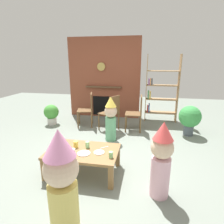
{
  "coord_description": "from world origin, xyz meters",
  "views": [
    {
      "loc": [
        0.79,
        -3.01,
        1.74
      ],
      "look_at": [
        0.15,
        0.4,
        0.76
      ],
      "focal_mm": 29.61,
      "sensor_mm": 36.0,
      "label": 1
    }
  ],
  "objects_px": {
    "paper_plate_front": "(99,152)",
    "child_in_pink": "(161,158)",
    "coffee_table": "(83,153)",
    "paper_cup_near_right": "(76,144)",
    "dining_chair_right": "(137,111)",
    "paper_cup_far_right": "(111,155)",
    "dining_chair_left": "(88,108)",
    "child_with_cone_hat": "(62,185)",
    "paper_cup_center": "(60,154)",
    "potted_plant_short": "(51,113)",
    "paper_cup_near_left": "(73,152)",
    "dining_chair_middle": "(112,111)",
    "bookshelf": "(160,91)",
    "paper_plate_rear": "(84,153)",
    "birthday_cake_slice": "(58,146)",
    "child_by_the_chairs": "(111,118)",
    "paper_cup_far_left": "(87,145)",
    "potted_plant_tall": "(190,118)"
  },
  "relations": [
    {
      "from": "dining_chair_right",
      "to": "paper_cup_near_right",
      "type": "bearing_deg",
      "value": 62.72
    },
    {
      "from": "child_in_pink",
      "to": "potted_plant_short",
      "type": "xyz_separation_m",
      "value": [
        -2.8,
        2.37,
        -0.23
      ]
    },
    {
      "from": "dining_chair_middle",
      "to": "paper_plate_front",
      "type": "bearing_deg",
      "value": 122.47
    },
    {
      "from": "paper_plate_rear",
      "to": "child_in_pink",
      "type": "bearing_deg",
      "value": -10.7
    },
    {
      "from": "paper_plate_front",
      "to": "birthday_cake_slice",
      "type": "relative_size",
      "value": 1.63
    },
    {
      "from": "paper_cup_far_left",
      "to": "paper_plate_rear",
      "type": "height_order",
      "value": "paper_cup_far_left"
    },
    {
      "from": "bookshelf",
      "to": "paper_plate_rear",
      "type": "relative_size",
      "value": 9.81
    },
    {
      "from": "paper_plate_front",
      "to": "child_with_cone_hat",
      "type": "relative_size",
      "value": 0.14
    },
    {
      "from": "dining_chair_right",
      "to": "potted_plant_tall",
      "type": "height_order",
      "value": "dining_chair_right"
    },
    {
      "from": "paper_cup_far_right",
      "to": "paper_cup_far_left",
      "type": "bearing_deg",
      "value": 151.42
    },
    {
      "from": "dining_chair_right",
      "to": "paper_cup_center",
      "type": "bearing_deg",
      "value": 63.55
    },
    {
      "from": "bookshelf",
      "to": "paper_plate_rear",
      "type": "distance_m",
      "value": 3.32
    },
    {
      "from": "paper_cup_far_right",
      "to": "dining_chair_left",
      "type": "distance_m",
      "value": 2.5
    },
    {
      "from": "paper_plate_front",
      "to": "child_in_pink",
      "type": "height_order",
      "value": "child_in_pink"
    },
    {
      "from": "coffee_table",
      "to": "paper_plate_rear",
      "type": "xyz_separation_m",
      "value": [
        0.05,
        -0.1,
        0.06
      ]
    },
    {
      "from": "paper_plate_front",
      "to": "potted_plant_tall",
      "type": "distance_m",
      "value": 2.59
    },
    {
      "from": "paper_plate_rear",
      "to": "dining_chair_middle",
      "type": "relative_size",
      "value": 0.22
    },
    {
      "from": "dining_chair_middle",
      "to": "coffee_table",
      "type": "bearing_deg",
      "value": 114.41
    },
    {
      "from": "paper_cup_center",
      "to": "dining_chair_middle",
      "type": "bearing_deg",
      "value": 80.83
    },
    {
      "from": "birthday_cake_slice",
      "to": "dining_chair_left",
      "type": "bearing_deg",
      "value": 94.88
    },
    {
      "from": "paper_cup_near_left",
      "to": "paper_plate_front",
      "type": "relative_size",
      "value": 0.57
    },
    {
      "from": "potted_plant_tall",
      "to": "potted_plant_short",
      "type": "height_order",
      "value": "potted_plant_tall"
    },
    {
      "from": "bookshelf",
      "to": "child_in_pink",
      "type": "bearing_deg",
      "value": -92.42
    },
    {
      "from": "potted_plant_short",
      "to": "dining_chair_right",
      "type": "bearing_deg",
      "value": -1.12
    },
    {
      "from": "child_in_pink",
      "to": "potted_plant_short",
      "type": "bearing_deg",
      "value": -25.1
    },
    {
      "from": "paper_cup_far_right",
      "to": "dining_chair_left",
      "type": "height_order",
      "value": "dining_chair_left"
    },
    {
      "from": "child_in_pink",
      "to": "paper_cup_near_left",
      "type": "bearing_deg",
      "value": 8.13
    },
    {
      "from": "birthday_cake_slice",
      "to": "dining_chair_middle",
      "type": "distance_m",
      "value": 1.98
    },
    {
      "from": "paper_cup_near_left",
      "to": "potted_plant_tall",
      "type": "relative_size",
      "value": 0.13
    },
    {
      "from": "paper_cup_far_left",
      "to": "paper_cup_far_right",
      "type": "distance_m",
      "value": 0.49
    },
    {
      "from": "paper_cup_far_left",
      "to": "paper_cup_near_right",
      "type": "bearing_deg",
      "value": -173.81
    },
    {
      "from": "child_with_cone_hat",
      "to": "potted_plant_short",
      "type": "distance_m",
      "value": 3.68
    },
    {
      "from": "birthday_cake_slice",
      "to": "paper_cup_near_right",
      "type": "bearing_deg",
      "value": 21.32
    },
    {
      "from": "child_with_cone_hat",
      "to": "dining_chair_right",
      "type": "distance_m",
      "value": 3.17
    },
    {
      "from": "paper_cup_far_right",
      "to": "paper_plate_front",
      "type": "height_order",
      "value": "paper_cup_far_right"
    },
    {
      "from": "dining_chair_left",
      "to": "birthday_cake_slice",
      "type": "bearing_deg",
      "value": 80.36
    },
    {
      "from": "paper_cup_near_right",
      "to": "dining_chair_right",
      "type": "bearing_deg",
      "value": 65.84
    },
    {
      "from": "paper_cup_near_left",
      "to": "child_in_pink",
      "type": "height_order",
      "value": "child_in_pink"
    },
    {
      "from": "child_in_pink",
      "to": "dining_chair_right",
      "type": "height_order",
      "value": "child_in_pink"
    },
    {
      "from": "bookshelf",
      "to": "potted_plant_short",
      "type": "bearing_deg",
      "value": -163.37
    },
    {
      "from": "paper_plate_front",
      "to": "child_in_pink",
      "type": "bearing_deg",
      "value": -17.65
    },
    {
      "from": "paper_plate_rear",
      "to": "paper_cup_near_left",
      "type": "bearing_deg",
      "value": -159.28
    },
    {
      "from": "paper_plate_front",
      "to": "potted_plant_short",
      "type": "distance_m",
      "value": 2.83
    },
    {
      "from": "paper_cup_center",
      "to": "potted_plant_short",
      "type": "distance_m",
      "value": 2.7
    },
    {
      "from": "paper_cup_near_right",
      "to": "potted_plant_short",
      "type": "relative_size",
      "value": 0.19
    },
    {
      "from": "child_with_cone_hat",
      "to": "child_in_pink",
      "type": "xyz_separation_m",
      "value": [
        0.95,
        0.81,
        -0.08
      ]
    },
    {
      "from": "child_in_pink",
      "to": "child_by_the_chairs",
      "type": "relative_size",
      "value": 1.04
    },
    {
      "from": "paper_cup_near_right",
      "to": "potted_plant_tall",
      "type": "height_order",
      "value": "potted_plant_tall"
    },
    {
      "from": "coffee_table",
      "to": "child_in_pink",
      "type": "distance_m",
      "value": 1.22
    },
    {
      "from": "bookshelf",
      "to": "coffee_table",
      "type": "distance_m",
      "value": 3.25
    }
  ]
}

